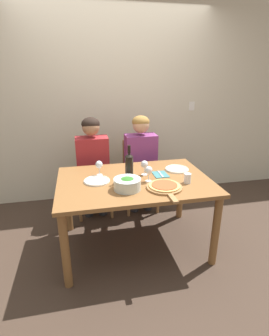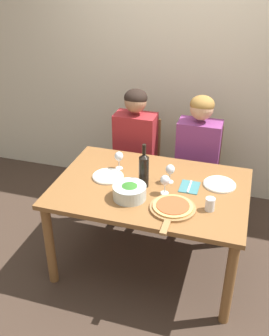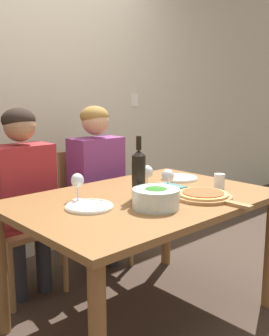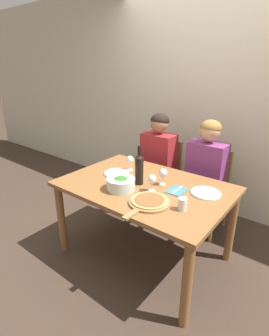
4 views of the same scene
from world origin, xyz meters
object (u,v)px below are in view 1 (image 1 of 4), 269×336
object	(u,v)px
broccoli_bowl	(127,184)
wine_glass_left	(99,165)
water_tumbler	(187,178)
fork_on_napkin	(160,174)
person_man	(141,155)
dinner_plate_left	(97,181)
dinner_plate_right	(177,169)
chair_right	(139,172)
chair_left	(93,175)
wine_glass_centre	(149,171)
pizza_on_board	(165,187)
wine_bottle	(129,167)
person_woman	(93,159)
wine_glass_right	(144,165)

from	to	relation	value
broccoli_bowl	wine_glass_left	xyz separation A→B (m)	(-0.21, 0.38, 0.05)
water_tumbler	fork_on_napkin	xyz separation A→B (m)	(-0.18, 0.25, -0.04)
person_man	dinner_plate_left	distance (m)	0.92
dinner_plate_right	wine_glass_left	xyz separation A→B (m)	(-0.81, 0.02, 0.10)
chair_right	person_man	world-z (taller)	person_man
dinner_plate_right	chair_left	bearing A→B (deg)	141.28
wine_glass_left	wine_glass_centre	size ratio (longest dim) A/B	1.00
chair_left	chair_right	size ratio (longest dim) A/B	1.00
person_man	wine_glass_left	size ratio (longest dim) A/B	8.12
chair_right	pizza_on_board	size ratio (longest dim) A/B	1.93
person_man	dinner_plate_right	bearing A→B (deg)	-66.04
person_man	dinner_plate_left	size ratio (longest dim) A/B	5.00
pizza_on_board	fork_on_napkin	size ratio (longest dim) A/B	2.55
person_man	dinner_plate_right	distance (m)	0.62
dinner_plate_right	wine_glass_centre	bearing A→B (deg)	-147.94
wine_glass_centre	water_tumbler	bearing A→B (deg)	-17.97
wine_glass_centre	broccoli_bowl	bearing A→B (deg)	-150.46
dinner_plate_left	wine_glass_left	bearing A→B (deg)	76.03
wine_bottle	broccoli_bowl	world-z (taller)	wine_bottle
water_tumbler	person_man	bearing A→B (deg)	103.75
person_woman	pizza_on_board	distance (m)	1.14
chair_right	fork_on_napkin	bearing A→B (deg)	-86.90
wine_bottle	fork_on_napkin	world-z (taller)	wine_bottle
person_woman	fork_on_napkin	world-z (taller)	person_woman
wine_glass_right	chair_right	bearing A→B (deg)	80.99
person_man	broccoli_bowl	world-z (taller)	person_man
chair_right	wine_glass_left	bearing A→B (deg)	-130.34
wine_glass_left	dinner_plate_left	bearing A→B (deg)	-103.97
wine_glass_right	water_tumbler	xyz separation A→B (m)	(0.34, -0.28, -0.06)
fork_on_napkin	wine_glass_right	bearing A→B (deg)	169.59
wine_glass_right	person_man	bearing A→B (deg)	79.49
pizza_on_board	wine_glass_centre	bearing A→B (deg)	118.32
dinner_plate_left	dinner_plate_right	size ratio (longest dim) A/B	1.00
person_woman	fork_on_napkin	size ratio (longest dim) A/B	6.81
pizza_on_board	wine_glass_centre	world-z (taller)	wine_glass_centre
broccoli_bowl	water_tumbler	world-z (taller)	broccoli_bowl
chair_left	dinner_plate_right	bearing A→B (deg)	-38.72
pizza_on_board	dinner_plate_right	bearing A→B (deg)	56.78
chair_right	fork_on_napkin	size ratio (longest dim) A/B	4.91
broccoli_bowl	pizza_on_board	bearing A→B (deg)	-9.52
chair_right	person_man	size ratio (longest dim) A/B	0.72
wine_bottle	wine_glass_centre	bearing A→B (deg)	-17.31
chair_left	wine_glass_left	world-z (taller)	wine_glass_left
person_man	wine_bottle	distance (m)	0.82
person_woman	wine_glass_right	world-z (taller)	person_woman
chair_left	fork_on_napkin	bearing A→B (deg)	-50.70
broccoli_bowl	wine_glass_centre	size ratio (longest dim) A/B	1.60
pizza_on_board	dinner_plate_left	bearing A→B (deg)	154.04
person_woman	person_man	distance (m)	0.59
broccoli_bowl	wine_glass_right	bearing A→B (deg)	52.22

